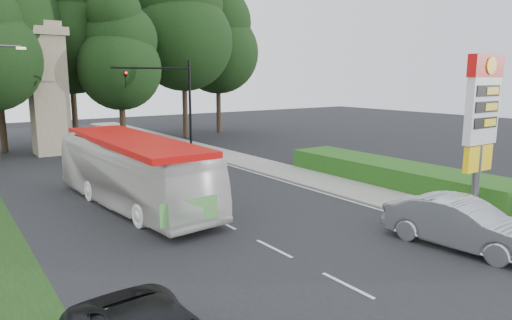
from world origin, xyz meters
TOP-DOWN VIEW (x-y plane):
  - ground at (0.00, 0.00)m, footprint 120.00×120.00m
  - road_surface at (0.00, 12.00)m, footprint 14.00×80.00m
  - sidewalk_right at (8.50, 12.00)m, footprint 3.00×80.00m
  - hedge at (11.50, 8.00)m, footprint 3.00×14.00m
  - gas_station_pylon at (9.20, 1.99)m, footprint 2.10×0.45m
  - traffic_signal_mast at (5.68, 24.00)m, footprint 6.10×0.35m
  - monument at (-2.00, 30.00)m, footprint 3.00×3.00m
  - tree_center_right at (1.00, 35.00)m, footprint 9.24×9.24m
  - tree_east_near at (6.00, 37.00)m, footprint 8.12×8.12m
  - tree_east_mid at (11.00, 33.00)m, footprint 9.52×9.52m
  - tree_far_east at (16.00, 35.00)m, footprint 8.68×8.68m
  - tree_monument_right at (3.50, 29.50)m, footprint 6.72×6.72m
  - transit_bus at (-2.06, 12.08)m, footprint 3.78×11.81m
  - sedan_silver at (5.50, 0.35)m, footprint 2.51×5.52m

SIDE VIEW (x-z plane):
  - ground at x=0.00m, z-range 0.00..0.00m
  - road_surface at x=0.00m, z-range 0.00..0.02m
  - sidewalk_right at x=8.50m, z-range 0.00..0.12m
  - hedge at x=11.50m, z-range 0.00..1.20m
  - sedan_silver at x=5.50m, z-range 0.00..1.76m
  - transit_bus at x=-2.06m, z-range 0.00..3.23m
  - gas_station_pylon at x=9.20m, z-range 1.02..7.87m
  - traffic_signal_mast at x=5.68m, z-range 1.07..8.27m
  - monument at x=-2.00m, z-range 0.08..10.13m
  - tree_monument_right at x=3.50m, z-range 1.41..14.61m
  - tree_east_near at x=6.00m, z-range 1.71..17.66m
  - tree_far_east at x=16.00m, z-range 1.83..18.88m
  - tree_center_right at x=1.00m, z-range 1.94..20.09m
  - tree_east_mid at x=11.00m, z-range 2.00..20.70m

